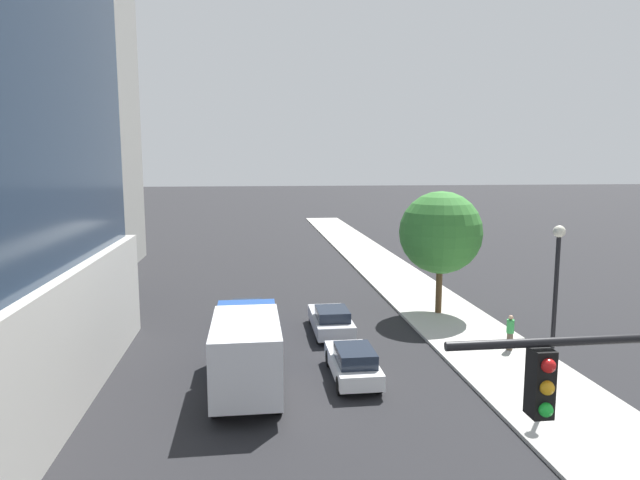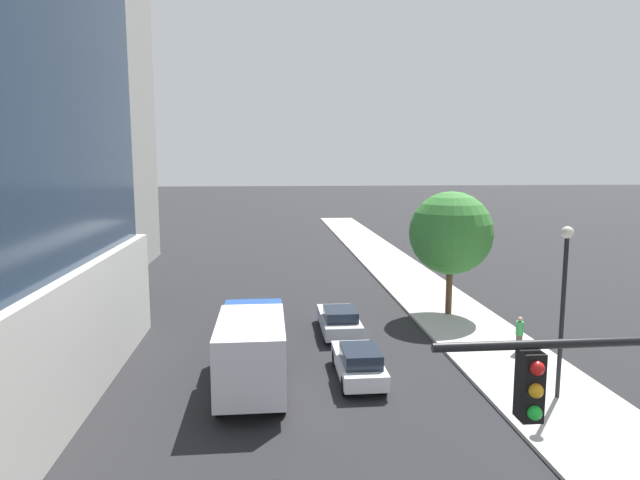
{
  "view_description": "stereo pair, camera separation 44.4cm",
  "coord_description": "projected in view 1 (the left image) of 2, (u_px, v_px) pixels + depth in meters",
  "views": [
    {
      "loc": [
        -2.0,
        -4.54,
        8.76
      ],
      "look_at": [
        -0.25,
        9.41,
        6.77
      ],
      "focal_mm": 30.94,
      "sensor_mm": 36.0,
      "label": 1
    },
    {
      "loc": [
        -1.56,
        -4.59,
        8.76
      ],
      "look_at": [
        -0.25,
        9.41,
        6.77
      ],
      "focal_mm": 30.94,
      "sensor_mm": 36.0,
      "label": 2
    }
  ],
  "objects": [
    {
      "name": "street_lamp",
      "position": [
        556.0,
        287.0,
        20.07
      ],
      "size": [
        0.44,
        0.44,
        6.36
      ],
      "color": "black",
      "rests_on": "sidewalk"
    },
    {
      "name": "street_tree",
      "position": [
        441.0,
        233.0,
        31.19
      ],
      "size": [
        4.69,
        4.69,
        7.0
      ],
      "color": "brown",
      "rests_on": "sidewalk"
    },
    {
      "name": "pedestrian_green_shirt",
      "position": [
        510.0,
        332.0,
        25.37
      ],
      "size": [
        0.34,
        0.34,
        1.65
      ],
      "color": "brown",
      "rests_on": "sidewalk"
    },
    {
      "name": "sidewalk",
      "position": [
        480.0,
        343.0,
        26.67
      ],
      "size": [
        4.87,
        120.0,
        0.15
      ],
      "primitive_type": "cube",
      "color": "#B2AFA8",
      "rests_on": "ground"
    },
    {
      "name": "construction_building",
      "position": [
        35.0,
        55.0,
        42.37
      ],
      "size": [
        17.17,
        14.61,
        40.69
      ],
      "color": "gray",
      "rests_on": "ground"
    },
    {
      "name": "box_truck",
      "position": [
        246.0,
        348.0,
        21.11
      ],
      "size": [
        2.46,
        6.86,
        3.01
      ],
      "color": "#1E4799",
      "rests_on": "ground"
    },
    {
      "name": "car_white",
      "position": [
        353.0,
        362.0,
        22.24
      ],
      "size": [
        1.72,
        4.35,
        1.48
      ],
      "color": "silver",
      "rests_on": "ground"
    },
    {
      "name": "car_blue",
      "position": [
        248.0,
        314.0,
        29.64
      ],
      "size": [
        1.93,
        4.22,
        1.38
      ],
      "color": "#233D9E",
      "rests_on": "ground"
    },
    {
      "name": "car_silver",
      "position": [
        331.0,
        320.0,
        28.33
      ],
      "size": [
        1.86,
        4.7,
        1.43
      ],
      "color": "#B7B7BC",
      "rests_on": "ground"
    }
  ]
}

